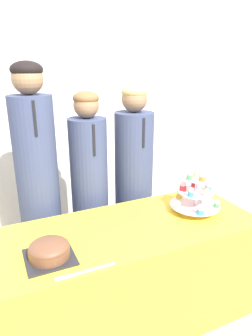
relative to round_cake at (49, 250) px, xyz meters
name	(u,v)px	position (x,y,z in m)	size (l,w,h in m)	color
wall_back	(65,99)	(0.49, 1.50, 0.59)	(9.00, 0.06, 2.70)	silver
table	(127,275)	(0.49, 0.11, -0.40)	(1.66, 0.66, 0.71)	yellow
round_cake	(49,250)	(0.00, 0.00, 0.00)	(0.25, 0.25, 0.10)	#232328
cake_knife	(76,274)	(0.08, -0.18, -0.05)	(0.30, 0.02, 0.01)	silver
cupcake_stand	(195,192)	(1.00, 0.12, 0.09)	(0.33, 0.33, 0.30)	silver
student_0	(39,190)	(0.07, 0.68, 0.05)	(0.29, 0.29, 1.68)	#384266
student_1	(90,194)	(0.44, 0.68, -0.05)	(0.28, 0.28, 1.49)	#384266
student_2	(134,185)	(0.82, 0.68, -0.04)	(0.31, 0.31, 1.52)	#384266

